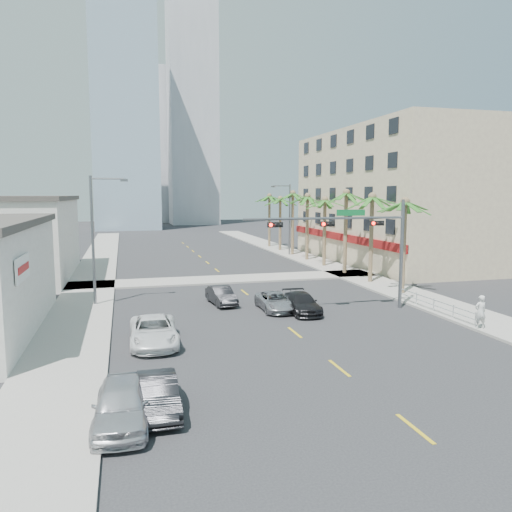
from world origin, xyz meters
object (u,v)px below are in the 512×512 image
(traffic_signal_mast, at_px, (359,235))
(car_lane_left, at_px, (221,295))
(car_parked_mid, at_px, (158,395))
(car_parked_near, at_px, (121,404))
(car_parked_far, at_px, (154,331))
(pedestrian, at_px, (480,312))
(car_lane_right, at_px, (302,303))
(car_lane_center, at_px, (275,301))

(traffic_signal_mast, bearing_deg, car_lane_left, 153.03)
(car_parked_mid, xyz_separation_m, car_lane_left, (5.53, 16.72, -0.01))
(car_parked_near, height_order, car_parked_far, car_parked_near)
(car_parked_mid, xyz_separation_m, pedestrian, (18.44, 6.13, 0.46))
(car_lane_right, bearing_deg, pedestrian, -36.19)
(car_parked_near, bearing_deg, car_parked_far, 82.82)
(car_parked_mid, distance_m, car_lane_left, 17.61)
(traffic_signal_mast, height_order, pedestrian, traffic_signal_mast)
(car_lane_center, xyz_separation_m, pedestrian, (9.75, -7.84, 0.50))
(car_parked_far, distance_m, pedestrian, 18.23)
(car_parked_near, xyz_separation_m, pedestrian, (19.70, 6.88, 0.35))
(traffic_signal_mast, distance_m, car_lane_left, 10.40)
(car_parked_far, bearing_deg, pedestrian, -5.43)
(traffic_signal_mast, height_order, car_lane_left, traffic_signal_mast)
(car_parked_far, relative_size, car_lane_left, 1.33)
(traffic_signal_mast, height_order, car_lane_right, traffic_signal_mast)
(car_lane_center, bearing_deg, car_parked_far, -144.52)
(pedestrian, bearing_deg, car_lane_left, -36.41)
(car_parked_mid, height_order, pedestrian, pedestrian)
(car_parked_near, xyz_separation_m, car_parked_mid, (1.26, 0.76, -0.11))
(traffic_signal_mast, xyz_separation_m, pedestrian, (4.52, -6.32, -3.95))
(car_parked_mid, xyz_separation_m, car_lane_right, (10.15, 12.86, -0.00))
(car_parked_near, xyz_separation_m, car_lane_left, (6.79, 17.48, -0.12))
(car_parked_far, height_order, pedestrian, pedestrian)
(car_parked_mid, distance_m, car_lane_right, 16.38)
(car_lane_left, height_order, car_lane_right, car_lane_right)
(car_parked_far, height_order, car_lane_center, car_parked_far)
(traffic_signal_mast, xyz_separation_m, car_parked_mid, (-13.92, -12.45, -4.42))
(traffic_signal_mast, distance_m, pedestrian, 8.72)
(car_parked_near, relative_size, car_lane_left, 1.15)
(car_parked_mid, bearing_deg, car_lane_left, 71.20)
(car_parked_near, relative_size, pedestrian, 2.32)
(car_lane_center, bearing_deg, car_parked_mid, -120.92)
(car_lane_left, bearing_deg, car_lane_right, -46.42)
(traffic_signal_mast, relative_size, car_lane_center, 2.54)
(car_lane_left, bearing_deg, car_lane_center, -47.70)
(car_lane_right, bearing_deg, traffic_signal_mast, -3.33)
(traffic_signal_mast, bearing_deg, car_parked_far, -162.71)
(car_lane_left, bearing_deg, car_parked_far, -127.97)
(car_parked_mid, xyz_separation_m, car_parked_far, (0.34, 8.22, 0.07))
(car_lane_center, bearing_deg, pedestrian, -37.82)
(car_lane_left, xyz_separation_m, pedestrian, (12.91, -10.59, 0.47))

